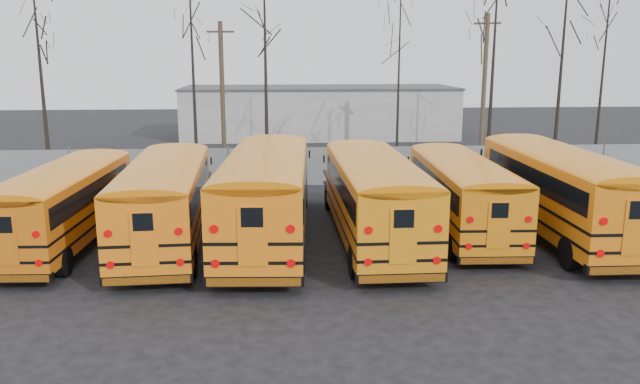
{
  "coord_description": "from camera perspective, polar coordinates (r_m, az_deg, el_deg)",
  "views": [
    {
      "loc": [
        -1.44,
        -19.97,
        6.68
      ],
      "look_at": [
        0.12,
        3.02,
        1.6
      ],
      "focal_mm": 35.0,
      "sensor_mm": 36.0,
      "label": 1
    }
  ],
  "objects": [
    {
      "name": "bus_d",
      "position": [
        22.44,
        4.96,
        0.04
      ],
      "size": [
        2.75,
        11.51,
        3.21
      ],
      "rotation": [
        0.0,
        0.0,
        0.01
      ],
      "color": "black",
      "rests_on": "ground"
    },
    {
      "name": "utility_pole_right",
      "position": [
        40.96,
        14.77,
        9.28
      ],
      "size": [
        1.54,
        0.77,
        9.19
      ],
      "rotation": [
        0.0,
        0.0,
        -0.42
      ],
      "color": "#4C3D2B",
      "rests_on": "ground"
    },
    {
      "name": "bus_c",
      "position": [
        22.38,
        -4.9,
        0.3
      ],
      "size": [
        3.48,
        12.31,
        3.41
      ],
      "rotation": [
        0.0,
        0.0,
        -0.06
      ],
      "color": "black",
      "rests_on": "ground"
    },
    {
      "name": "tree_2",
      "position": [
        37.24,
        -11.52,
        10.68
      ],
      "size": [
        0.26,
        0.26,
        11.4
      ],
      "primitive_type": "cone",
      "color": "black",
      "rests_on": "ground"
    },
    {
      "name": "tree_7",
      "position": [
        42.19,
        24.47,
        10.31
      ],
      "size": [
        0.26,
        0.26,
        11.85
      ],
      "primitive_type": "cone",
      "color": "black",
      "rests_on": "ground"
    },
    {
      "name": "bus_e",
      "position": [
        24.23,
        12.75,
        0.32
      ],
      "size": [
        2.79,
        10.6,
        2.94
      ],
      "rotation": [
        0.0,
        0.0,
        -0.04
      ],
      "color": "black",
      "rests_on": "ground"
    },
    {
      "name": "bus_a",
      "position": [
        23.81,
        -22.24,
        -0.55
      ],
      "size": [
        2.83,
        10.52,
        2.92
      ],
      "rotation": [
        0.0,
        0.0,
        -0.04
      ],
      "color": "black",
      "rests_on": "ground"
    },
    {
      "name": "fence",
      "position": [
        32.5,
        -1.28,
        2.36
      ],
      "size": [
        40.0,
        0.04,
        2.0
      ],
      "primitive_type": "cube",
      "color": "gray",
      "rests_on": "ground"
    },
    {
      "name": "bus_f",
      "position": [
        24.83,
        21.03,
        0.63
      ],
      "size": [
        2.9,
        11.98,
        3.34
      ],
      "rotation": [
        0.0,
        0.0,
        -0.01
      ],
      "color": "black",
      "rests_on": "ground"
    },
    {
      "name": "utility_pole_left",
      "position": [
        36.01,
        -8.9,
        8.6
      ],
      "size": [
        1.51,
        0.26,
        8.5
      ],
      "rotation": [
        0.0,
        0.0,
        0.01
      ],
      "color": "#443627",
      "rests_on": "ground"
    },
    {
      "name": "tree_6",
      "position": [
        37.43,
        21.17,
        10.38
      ],
      "size": [
        0.26,
        0.26,
        11.75
      ],
      "primitive_type": "cone",
      "color": "black",
      "rests_on": "ground"
    },
    {
      "name": "tree_3",
      "position": [
        35.64,
        -4.99,
        10.74
      ],
      "size": [
        0.26,
        0.26,
        11.31
      ],
      "primitive_type": "cone",
      "color": "black",
      "rests_on": "ground"
    },
    {
      "name": "distant_building",
      "position": [
        52.29,
        -0.09,
        7.29
      ],
      "size": [
        22.0,
        8.0,
        4.0
      ],
      "primitive_type": "cube",
      "color": "beige",
      "rests_on": "ground"
    },
    {
      "name": "bus_b",
      "position": [
        22.76,
        -13.93,
        -0.24
      ],
      "size": [
        3.12,
        11.28,
        3.12
      ],
      "rotation": [
        0.0,
        0.0,
        0.05
      ],
      "color": "black",
      "rests_on": "ground"
    },
    {
      "name": "ground",
      "position": [
        21.1,
        0.24,
        -6.02
      ],
      "size": [
        120.0,
        120.0,
        0.0
      ],
      "primitive_type": "plane",
      "color": "black",
      "rests_on": "ground"
    },
    {
      "name": "tree_4",
      "position": [
        37.64,
        7.2,
        10.27
      ],
      "size": [
        0.26,
        0.26,
        10.64
      ],
      "primitive_type": "cone",
      "color": "black",
      "rests_on": "ground"
    },
    {
      "name": "tree_5",
      "position": [
        35.97,
        15.45,
        9.6
      ],
      "size": [
        0.26,
        0.26,
        10.35
      ],
      "primitive_type": "cone",
      "color": "black",
      "rests_on": "ground"
    },
    {
      "name": "tree_1",
      "position": [
        39.53,
        -24.1,
        9.21
      ],
      "size": [
        0.26,
        0.26,
        10.38
      ],
      "primitive_type": "cone",
      "color": "black",
      "rests_on": "ground"
    }
  ]
}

